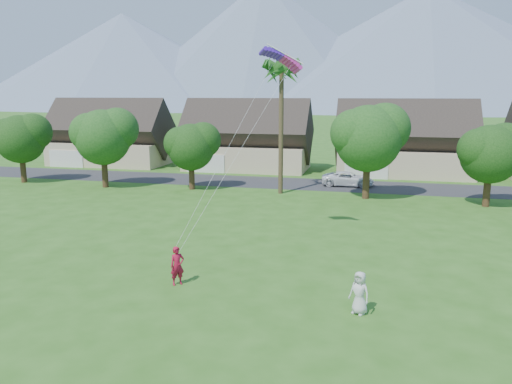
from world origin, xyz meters
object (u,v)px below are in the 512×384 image
(kite_flyer, at_px, (177,266))
(parafoil_kite, at_px, (282,57))
(parked_car, at_px, (348,179))
(watcher, at_px, (359,293))

(kite_flyer, relative_size, parafoil_kite, 0.69)
(parked_car, bearing_deg, watcher, -178.45)
(watcher, xyz_separation_m, parked_car, (-2.19, 30.86, -0.22))
(parked_car, distance_m, parafoil_kite, 24.08)
(watcher, bearing_deg, parked_car, 122.60)
(kite_flyer, relative_size, parked_car, 0.37)
(kite_flyer, height_order, parafoil_kite, parafoil_kite)
(watcher, relative_size, parafoil_kite, 0.67)
(parafoil_kite, bearing_deg, kite_flyer, -137.71)
(parked_car, bearing_deg, parafoil_kite, 169.18)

